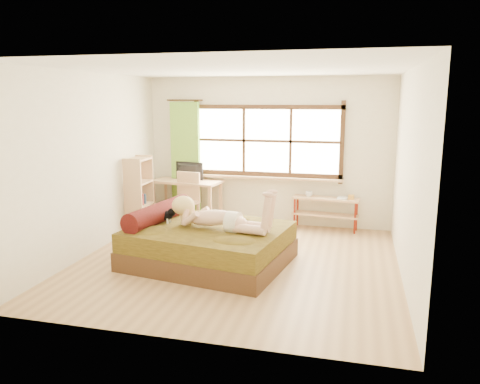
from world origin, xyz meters
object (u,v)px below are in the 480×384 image
(kitten, at_px, (164,214))
(desk, at_px, (187,186))
(woman, at_px, (218,207))
(bookshelf, at_px, (139,194))
(pipe_shelf, at_px, (326,206))
(bed, at_px, (206,243))
(chair, at_px, (186,197))

(kitten, bearing_deg, desk, 110.36)
(woman, xyz_separation_m, bookshelf, (-1.86, 1.37, -0.18))
(pipe_shelf, height_order, bookshelf, bookshelf)
(pipe_shelf, bearing_deg, bed, -119.53)
(kitten, distance_m, pipe_shelf, 3.05)
(chair, xyz_separation_m, bookshelf, (-0.72, -0.39, 0.10))
(woman, bearing_deg, bed, 173.27)
(bed, xyz_separation_m, chair, (-0.93, 1.70, 0.27))
(chair, bearing_deg, pipe_shelf, 18.55)
(bed, distance_m, pipe_shelf, 2.67)
(bed, distance_m, bookshelf, 2.14)
(woman, bearing_deg, bookshelf, 153.13)
(pipe_shelf, xyz_separation_m, bookshelf, (-3.20, -0.87, 0.24))
(kitten, height_order, desk, desk)
(desk, xyz_separation_m, chair, (0.11, -0.36, -0.14))
(woman, distance_m, pipe_shelf, 2.64)
(bed, bearing_deg, kitten, -178.31)
(woman, height_order, bookshelf, bookshelf)
(desk, distance_m, bookshelf, 0.96)
(woman, xyz_separation_m, chair, (-1.14, 1.75, -0.29))
(bed, height_order, kitten, bed)
(woman, relative_size, pipe_shelf, 1.25)
(bookshelf, bearing_deg, bed, -41.04)
(kitten, relative_size, chair, 0.32)
(chair, bearing_deg, woman, -49.46)
(bed, bearing_deg, pipe_shelf, 64.11)
(chair, bearing_deg, kitten, -72.97)
(desk, relative_size, bookshelf, 1.03)
(bed, height_order, desk, same)
(woman, height_order, chair, woman)
(bed, height_order, chair, chair)
(bed, relative_size, pipe_shelf, 1.99)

